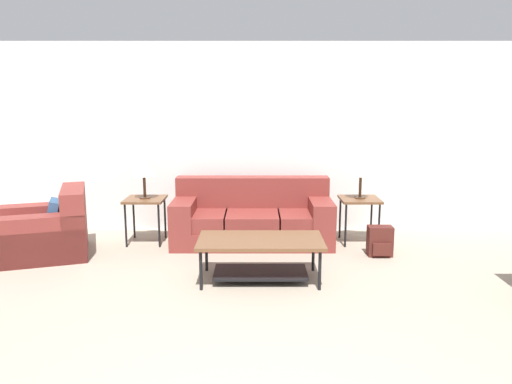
{
  "coord_description": "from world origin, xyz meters",
  "views": [
    {
      "loc": [
        -0.05,
        -2.17,
        1.85
      ],
      "look_at": [
        -0.04,
        3.4,
        0.8
      ],
      "focal_mm": 35.0,
      "sensor_mm": 36.0,
      "label": 1
    }
  ],
  "objects": [
    {
      "name": "side_table_right",
      "position": [
        1.29,
        4.1,
        0.52
      ],
      "size": [
        0.5,
        0.5,
        0.59
      ],
      "color": "brown",
      "rests_on": "ground_plane"
    },
    {
      "name": "table_lamp_right",
      "position": [
        1.29,
        4.1,
        0.98
      ],
      "size": [
        0.31,
        0.31,
        0.51
      ],
      "color": "#472D1E",
      "rests_on": "side_table_right"
    },
    {
      "name": "table_lamp_left",
      "position": [
        -1.47,
        4.1,
        0.98
      ],
      "size": [
        0.31,
        0.31,
        0.51
      ],
      "color": "#472D1E",
      "rests_on": "side_table_left"
    },
    {
      "name": "side_table_left",
      "position": [
        -1.47,
        4.1,
        0.52
      ],
      "size": [
        0.5,
        0.5,
        0.59
      ],
      "color": "brown",
      "rests_on": "ground_plane"
    },
    {
      "name": "backpack",
      "position": [
        1.43,
        3.54,
        0.17
      ],
      "size": [
        0.29,
        0.26,
        0.36
      ],
      "color": "#4C1E19",
      "rests_on": "ground_plane"
    },
    {
      "name": "armchair",
      "position": [
        -2.53,
        3.56,
        0.29
      ],
      "size": [
        1.23,
        1.18,
        0.8
      ],
      "color": "maroon",
      "rests_on": "ground_plane"
    },
    {
      "name": "wall_back",
      "position": [
        0.0,
        4.77,
        1.3
      ],
      "size": [
        8.98,
        0.06,
        2.6
      ],
      "color": "white",
      "rests_on": "ground_plane"
    },
    {
      "name": "coffee_table",
      "position": [
        -0.0,
        2.74,
        0.33
      ],
      "size": [
        1.28,
        0.68,
        0.44
      ],
      "color": "brown",
      "rests_on": "ground_plane"
    },
    {
      "name": "couch",
      "position": [
        -0.09,
        4.11,
        0.3
      ],
      "size": [
        2.03,
        0.89,
        0.82
      ],
      "color": "maroon",
      "rests_on": "ground_plane"
    }
  ]
}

